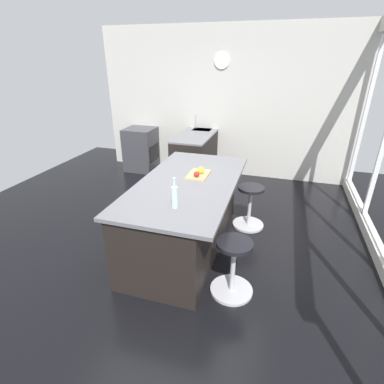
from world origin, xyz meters
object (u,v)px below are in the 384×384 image
object	(u,v)px
cutting_board	(198,174)
apple_yellow	(201,170)
kitchen_island	(185,213)
stool_by_window	(249,208)
apple_red	(197,174)
oven_range	(141,149)
water_bottle	(174,196)
stool_middle	(233,269)

from	to	relation	value
cutting_board	apple_yellow	xyz separation A→B (m)	(-0.01, 0.03, 0.05)
kitchen_island	stool_by_window	size ratio (longest dim) A/B	3.56
stool_by_window	kitchen_island	bearing A→B (deg)	-47.03
stool_by_window	apple_red	bearing A→B (deg)	-47.17
oven_range	water_bottle	distance (m)	3.66
oven_range	apple_red	xyz separation A→B (m)	(2.29, 1.89, 0.50)
kitchen_island	stool_by_window	distance (m)	1.02
kitchen_island	water_bottle	xyz separation A→B (m)	(0.67, 0.13, 0.56)
oven_range	kitchen_island	world-z (taller)	oven_range
apple_red	water_bottle	size ratio (longest dim) A/B	0.23
oven_range	stool_middle	distance (m)	3.99
apple_yellow	stool_middle	bearing A→B (deg)	32.77
oven_range	apple_yellow	xyz separation A→B (m)	(2.16, 1.91, 0.50)
oven_range	cutting_board	world-z (taller)	cutting_board
stool_by_window	apple_yellow	size ratio (longest dim) A/B	6.90
stool_middle	cutting_board	bearing A→B (deg)	-145.66
apple_yellow	water_bottle	world-z (taller)	water_bottle
stool_by_window	water_bottle	xyz separation A→B (m)	(1.36, -0.61, 0.72)
oven_range	kitchen_island	size ratio (longest dim) A/B	0.41
apple_yellow	water_bottle	distance (m)	0.92
stool_by_window	cutting_board	bearing A→B (deg)	-53.83
stool_middle	cutting_board	distance (m)	1.26
kitchen_island	cutting_board	world-z (taller)	cutting_board
stool_middle	apple_red	size ratio (longest dim) A/B	8.48
stool_middle	apple_red	world-z (taller)	apple_red
cutting_board	water_bottle	size ratio (longest dim) A/B	1.15
apple_red	water_bottle	xyz separation A→B (m)	(0.79, 0.01, 0.07)
water_bottle	apple_yellow	bearing A→B (deg)	179.23
apple_red	apple_yellow	bearing A→B (deg)	172.05
stool_by_window	cutting_board	world-z (taller)	cutting_board
stool_by_window	apple_red	xyz separation A→B (m)	(0.57, -0.62, 0.65)
oven_range	water_bottle	xyz separation A→B (m)	(3.08, 1.90, 0.56)
kitchen_island	cutting_board	distance (m)	0.51
apple_yellow	apple_red	world-z (taller)	apple_yellow
cutting_board	water_bottle	xyz separation A→B (m)	(0.90, 0.01, 0.11)
apple_yellow	cutting_board	bearing A→B (deg)	-62.24
stool_middle	cutting_board	size ratio (longest dim) A/B	1.69
stool_by_window	apple_red	world-z (taller)	apple_red
oven_range	stool_by_window	bearing A→B (deg)	55.54
oven_range	stool_middle	world-z (taller)	oven_range
apple_yellow	apple_red	bearing A→B (deg)	-7.95
oven_range	apple_red	bearing A→B (deg)	39.52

